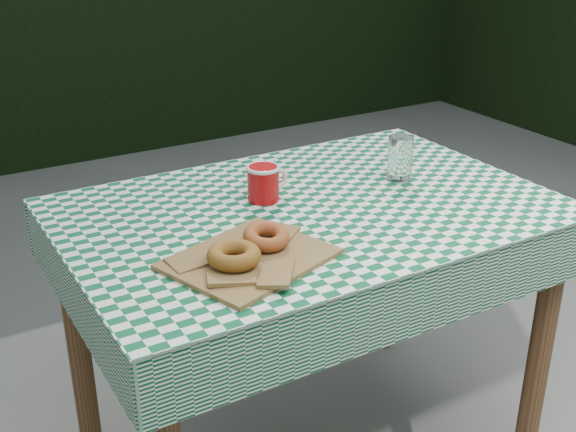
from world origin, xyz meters
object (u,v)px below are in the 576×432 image
Objects in this scene: coffee_mug at (263,183)px; drinking_glass at (400,158)px; table at (307,340)px; paper_bag at (249,258)px.

drinking_glass is (0.37, -0.06, 0.01)m from coffee_mug.
paper_bag is (-0.26, -0.18, 0.39)m from table.
coffee_mug reaches higher than table.
drinking_glass reaches higher than table.
drinking_glass is at bearing 21.18° from paper_bag.
table is 0.53m from drinking_glass.
drinking_glass reaches higher than coffee_mug.
coffee_mug reaches higher than paper_bag.
coffee_mug is (-0.08, 0.09, 0.42)m from table.
paper_bag is 2.00× the size of coffee_mug.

